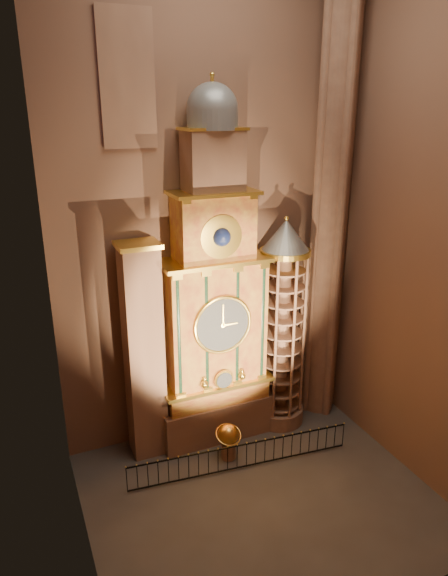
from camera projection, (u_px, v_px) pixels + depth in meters
name	position (u px, v px, depth m)	size (l,w,h in m)	color
floor	(260.00, 497.00, 21.57)	(14.00, 14.00, 0.00)	#383330
wall_back	(205.00, 213.00, 23.08)	(22.00, 22.00, 0.00)	brown
wall_left	(60.00, 267.00, 15.26)	(22.00, 22.00, 0.00)	brown
wall_right	(422.00, 226.00, 20.53)	(22.00, 22.00, 0.00)	brown
astronomical_clock	(214.00, 309.00, 23.63)	(5.60, 2.41, 16.70)	#8C634C
portrait_tower	(144.00, 352.00, 22.87)	(1.80, 1.60, 10.20)	#8C634C
stair_turret	(282.00, 327.00, 25.19)	(2.50, 2.50, 10.80)	#8C634C
gothic_pier	(331.00, 206.00, 24.51)	(2.04, 2.04, 22.00)	#8C634C
stained_glass_window	(127.00, 79.00, 19.96)	(2.20, 0.14, 5.20)	navy
celestial_globe	(228.00, 438.00, 23.65)	(1.27, 1.20, 1.76)	#8C634C
iron_railing	(242.00, 456.00, 23.03)	(10.23, 1.10, 1.25)	black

